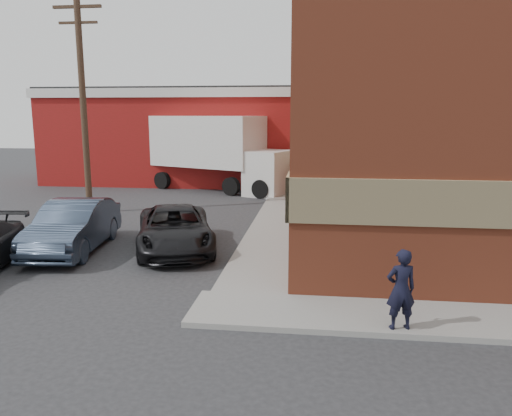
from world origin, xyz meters
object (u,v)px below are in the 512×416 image
(warehouse, at_px, (189,135))
(sedan, at_px, (73,226))
(man, at_px, (401,289))
(suv_a, at_px, (175,229))
(box_truck, at_px, (218,148))
(utility_pole, at_px, (83,99))
(brick_building, at_px, (494,99))

(warehouse, distance_m, sedan, 16.89)
(man, height_order, suv_a, man)
(sedan, bearing_deg, warehouse, 85.98)
(sedan, xyz_separation_m, box_truck, (1.99, 12.44, 1.54))
(man, distance_m, suv_a, 7.97)
(warehouse, bearing_deg, box_truck, -57.75)
(warehouse, bearing_deg, man, -65.72)
(box_truck, bearing_deg, utility_pole, -99.14)
(warehouse, relative_size, suv_a, 3.41)
(box_truck, bearing_deg, man, -44.79)
(man, relative_size, sedan, 0.34)
(brick_building, height_order, warehouse, brick_building)
(box_truck, bearing_deg, warehouse, 145.35)
(brick_building, relative_size, suv_a, 3.82)
(man, relative_size, box_truck, 0.19)
(box_truck, bearing_deg, brick_building, -6.52)
(warehouse, height_order, utility_pole, utility_pole)
(utility_pole, relative_size, suv_a, 1.88)
(brick_building, relative_size, utility_pole, 2.03)
(utility_pole, bearing_deg, sedan, -68.81)
(brick_building, relative_size, man, 11.60)
(suv_a, distance_m, box_truck, 12.10)
(sedan, relative_size, box_truck, 0.56)
(utility_pole, xyz_separation_m, suv_a, (5.27, -5.25, -4.08))
(sedan, bearing_deg, box_truck, 74.39)
(brick_building, distance_m, man, 12.18)
(man, xyz_separation_m, box_truck, (-7.00, 17.24, 1.40))
(utility_pole, distance_m, sedan, 7.33)
(brick_building, xyz_separation_m, warehouse, (-14.50, 11.00, -1.87))
(warehouse, xyz_separation_m, suv_a, (3.77, -16.25, -2.15))
(brick_building, bearing_deg, warehouse, 142.80)
(warehouse, relative_size, man, 10.36)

